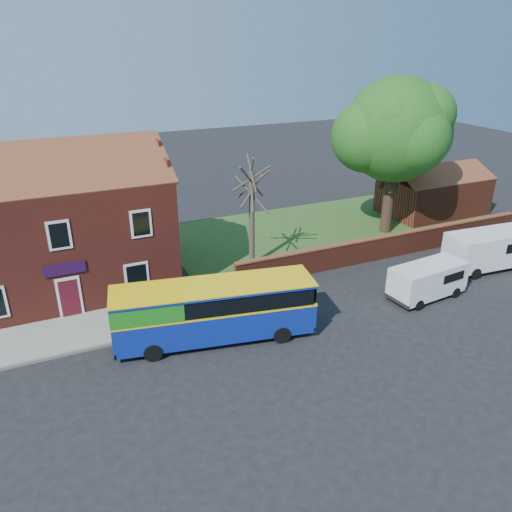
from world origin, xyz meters
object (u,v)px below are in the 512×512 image
bus (208,310)px  van_near (428,279)px  van_far (489,248)px  large_tree (395,133)px

bus → van_near: bus is taller
bus → van_near: (12.54, -0.96, -0.54)m
van_near → van_far: size_ratio=0.83×
bus → van_far: 18.69m
bus → van_near: 12.59m
van_near → large_tree: (4.46, 9.53, 6.21)m
van_far → large_tree: (-1.67, 8.09, 5.97)m
van_far → van_near: bearing=-162.3°
van_far → large_tree: bearing=106.2°
bus → large_tree: bearing=37.0°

